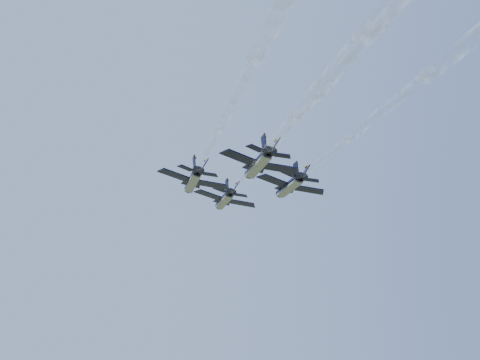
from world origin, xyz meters
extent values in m
cylinder|color=black|center=(0.90, 12.27, 106.15)|extent=(2.35, 12.14, 1.83)
cone|color=black|center=(0.59, 19.49, 106.15)|extent=(1.93, 2.44, 1.83)
ellipsoid|color=black|center=(0.87, 15.37, 106.64)|extent=(1.12, 2.23, 0.91)
cube|color=gray|center=(0.78, 12.27, 105.57)|extent=(1.89, 10.88, 0.68)
cube|color=black|center=(-2.11, 11.42, 106.70)|extent=(5.89, 4.55, 1.25)
cube|color=#E4A50C|center=(-2.16, 12.96, 106.78)|extent=(4.84, 2.07, 1.25)
cube|color=black|center=(3.94, 11.68, 105.42)|extent=(5.79, 4.20, 1.25)
cube|color=#E4A50C|center=(3.89, 13.22, 105.51)|extent=(4.95, 1.66, 1.25)
cube|color=black|center=(-0.72, 6.44, 106.54)|extent=(2.73, 2.30, 0.61)
cube|color=black|center=(3.02, 6.60, 105.75)|extent=(2.69, 2.16, 0.61)
cube|color=black|center=(0.63, 7.13, 107.55)|extent=(0.48, 2.02, 2.37)
cube|color=black|center=(2.14, 7.20, 107.23)|extent=(1.39, 2.06, 2.12)
cylinder|color=black|center=(0.76, 5.86, 106.14)|extent=(1.23, 1.14, 1.19)
cylinder|color=black|center=(1.56, 5.90, 105.97)|extent=(1.23, 1.14, 1.19)
cylinder|color=black|center=(-6.13, -0.45, 106.15)|extent=(2.35, 12.14, 1.83)
cone|color=black|center=(-6.44, 6.76, 106.15)|extent=(1.93, 2.44, 1.83)
ellipsoid|color=black|center=(-6.16, 2.64, 106.64)|extent=(1.12, 2.23, 0.91)
cube|color=gray|center=(-6.25, -0.46, 105.57)|extent=(1.89, 10.88, 0.68)
cube|color=black|center=(-9.14, -1.31, 106.70)|extent=(5.89, 4.55, 1.25)
cube|color=#E4A50C|center=(-9.19, 0.24, 106.78)|extent=(4.84, 2.07, 1.25)
cube|color=black|center=(-3.09, -1.05, 105.42)|extent=(5.79, 4.20, 1.25)
cube|color=#E4A50C|center=(-3.14, 0.50, 105.51)|extent=(4.95, 1.66, 1.25)
cube|color=black|center=(-7.75, -6.29, 106.54)|extent=(2.73, 2.30, 0.61)
cube|color=black|center=(-4.01, -6.13, 105.75)|extent=(2.69, 2.16, 0.61)
cube|color=black|center=(-6.40, -5.59, 107.55)|extent=(0.48, 2.02, 2.37)
cube|color=black|center=(-4.89, -5.53, 107.23)|extent=(1.39, 2.06, 2.12)
cylinder|color=black|center=(-6.28, -6.86, 106.14)|extent=(1.23, 1.14, 1.19)
cylinder|color=black|center=(-5.47, -6.83, 105.97)|extent=(1.23, 1.14, 1.19)
cylinder|color=black|center=(10.43, 0.17, 106.15)|extent=(2.35, 12.14, 1.83)
cone|color=black|center=(10.12, 7.38, 106.15)|extent=(1.93, 2.44, 1.83)
ellipsoid|color=black|center=(10.40, 3.26, 106.64)|extent=(1.12, 2.23, 0.91)
cube|color=gray|center=(10.30, 0.16, 105.57)|extent=(1.89, 10.88, 0.68)
cube|color=black|center=(7.41, -0.69, 106.70)|extent=(5.89, 4.55, 1.25)
cube|color=#E4A50C|center=(7.37, 0.85, 106.78)|extent=(4.84, 2.07, 1.25)
cube|color=black|center=(13.46, -0.43, 105.42)|extent=(5.79, 4.20, 1.25)
cube|color=#E4A50C|center=(13.42, 1.11, 105.51)|extent=(4.95, 1.66, 1.25)
cube|color=black|center=(8.81, -5.67, 106.54)|extent=(2.73, 2.30, 0.61)
cube|color=black|center=(12.54, -5.51, 105.75)|extent=(2.69, 2.16, 0.61)
cube|color=black|center=(10.15, -4.98, 107.55)|extent=(0.48, 2.02, 2.37)
cube|color=black|center=(11.67, -4.91, 107.23)|extent=(1.39, 2.06, 2.12)
cylinder|color=black|center=(10.28, -6.25, 106.14)|extent=(1.23, 1.14, 1.19)
cylinder|color=black|center=(11.08, -6.21, 105.97)|extent=(1.23, 1.14, 1.19)
cylinder|color=black|center=(2.58, -11.58, 106.15)|extent=(2.35, 12.14, 1.83)
cone|color=black|center=(2.27, -4.37, 106.15)|extent=(1.93, 2.44, 1.83)
ellipsoid|color=black|center=(2.55, -8.48, 106.64)|extent=(1.12, 2.23, 0.91)
cube|color=gray|center=(2.46, -11.58, 105.57)|extent=(1.89, 10.88, 0.68)
cube|color=black|center=(-0.44, -12.44, 106.70)|extent=(5.89, 4.55, 1.25)
cube|color=#E4A50C|center=(-0.48, -10.89, 106.78)|extent=(4.84, 2.07, 1.25)
cube|color=black|center=(5.62, -12.18, 105.42)|extent=(5.79, 4.20, 1.25)
cube|color=#E4A50C|center=(5.57, -10.63, 105.51)|extent=(4.95, 1.66, 1.25)
cube|color=black|center=(0.96, -17.42, 106.54)|extent=(2.73, 2.30, 0.61)
cube|color=black|center=(4.69, -17.25, 105.75)|extent=(2.69, 2.16, 0.61)
cube|color=black|center=(2.30, -16.72, 107.55)|extent=(0.48, 2.02, 2.37)
cube|color=black|center=(3.82, -16.65, 107.23)|extent=(1.39, 2.06, 2.12)
cylinder|color=black|center=(2.43, -17.99, 106.14)|extent=(1.23, 1.14, 1.19)
cylinder|color=black|center=(3.24, -17.96, 105.97)|extent=(1.23, 1.14, 1.19)
cylinder|color=white|center=(1.58, -3.58, 106.15)|extent=(1.81, 19.60, 0.97)
cylinder|color=white|center=(2.38, -22.04, 106.15)|extent=(2.18, 19.62, 1.34)
cylinder|color=white|center=(3.18, -40.49, 106.15)|extent=(2.61, 19.64, 1.77)
cylinder|color=white|center=(-5.45, -16.31, 106.15)|extent=(1.81, 19.60, 0.97)
cylinder|color=white|center=(-4.65, -34.76, 106.15)|extent=(2.18, 19.62, 1.34)
cylinder|color=white|center=(11.11, -15.69, 106.15)|extent=(1.81, 19.60, 0.97)
cylinder|color=white|center=(11.91, -34.15, 106.15)|extent=(2.18, 19.62, 1.34)
cylinder|color=white|center=(3.26, -27.43, 106.15)|extent=(1.81, 19.60, 0.97)
cylinder|color=white|center=(4.06, -45.89, 106.15)|extent=(2.18, 19.62, 1.34)
camera|label=1|loc=(-12.75, -85.25, 83.18)|focal=40.00mm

